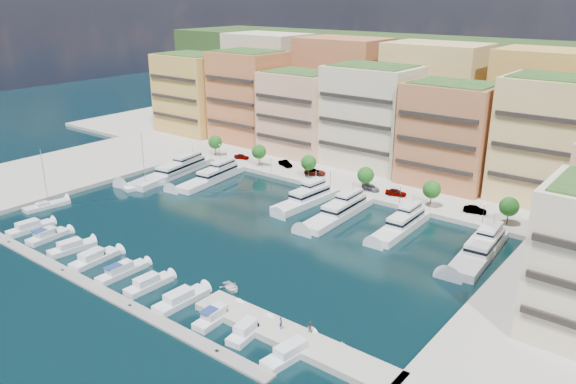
% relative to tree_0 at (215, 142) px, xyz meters
% --- Properties ---
extents(ground, '(400.00, 400.00, 0.00)m').
position_rel_tree_0_xyz_m(ground, '(40.00, -33.50, -4.74)').
color(ground, black).
rests_on(ground, ground).
extents(north_quay, '(220.00, 64.00, 2.00)m').
position_rel_tree_0_xyz_m(north_quay, '(40.00, 28.50, -4.74)').
color(north_quay, '#9E998E').
rests_on(north_quay, ground).
extents(west_quay, '(34.00, 76.00, 2.00)m').
position_rel_tree_0_xyz_m(west_quay, '(-22.00, -41.50, -4.74)').
color(west_quay, '#9E998E').
rests_on(west_quay, ground).
extents(hillside, '(240.00, 40.00, 58.00)m').
position_rel_tree_0_xyz_m(hillside, '(40.00, 76.50, -4.74)').
color(hillside, '#1F3616').
rests_on(hillside, ground).
extents(south_pontoon, '(72.00, 2.20, 0.35)m').
position_rel_tree_0_xyz_m(south_pontoon, '(37.00, -63.50, -4.74)').
color(south_pontoon, gray).
rests_on(south_pontoon, ground).
extents(finger_pier, '(32.00, 5.00, 2.00)m').
position_rel_tree_0_xyz_m(finger_pier, '(70.00, -55.50, -4.74)').
color(finger_pier, '#9E998E').
rests_on(finger_pier, ground).
extents(apartment_0, '(22.00, 16.50, 24.80)m').
position_rel_tree_0_xyz_m(apartment_0, '(-26.00, 16.49, 8.57)').
color(apartment_0, tan).
rests_on(apartment_0, north_quay).
extents(apartment_1, '(20.00, 16.50, 26.80)m').
position_rel_tree_0_xyz_m(apartment_1, '(-4.00, 18.49, 9.57)').
color(apartment_1, '#BC6A3E').
rests_on(apartment_1, north_quay).
extents(apartment_2, '(20.00, 15.50, 22.80)m').
position_rel_tree_0_xyz_m(apartment_2, '(17.00, 16.49, 7.57)').
color(apartment_2, '#EBAB83').
rests_on(apartment_2, north_quay).
extents(apartment_3, '(22.00, 16.50, 25.80)m').
position_rel_tree_0_xyz_m(apartment_3, '(38.00, 18.49, 9.07)').
color(apartment_3, beige).
rests_on(apartment_3, north_quay).
extents(apartment_4, '(20.00, 15.50, 23.80)m').
position_rel_tree_0_xyz_m(apartment_4, '(60.00, 16.49, 8.07)').
color(apartment_4, '#BE6F47').
rests_on(apartment_4, north_quay).
extents(apartment_5, '(22.00, 16.50, 26.80)m').
position_rel_tree_0_xyz_m(apartment_5, '(82.00, 18.49, 9.57)').
color(apartment_5, '#ECBE7D').
rests_on(apartment_5, north_quay).
extents(backblock_0, '(26.00, 18.00, 30.00)m').
position_rel_tree_0_xyz_m(backblock_0, '(-15.00, 40.50, 11.26)').
color(backblock_0, beige).
rests_on(backblock_0, north_quay).
extents(backblock_1, '(26.00, 18.00, 30.00)m').
position_rel_tree_0_xyz_m(backblock_1, '(15.00, 40.50, 11.26)').
color(backblock_1, '#BE6F47').
rests_on(backblock_1, north_quay).
extents(backblock_2, '(26.00, 18.00, 30.00)m').
position_rel_tree_0_xyz_m(backblock_2, '(45.00, 40.50, 11.26)').
color(backblock_2, '#ECBE7D').
rests_on(backblock_2, north_quay).
extents(backblock_3, '(26.00, 18.00, 30.00)m').
position_rel_tree_0_xyz_m(backblock_3, '(75.00, 40.50, 11.26)').
color(backblock_3, tan).
rests_on(backblock_3, north_quay).
extents(tree_0, '(3.80, 3.80, 5.65)m').
position_rel_tree_0_xyz_m(tree_0, '(0.00, 0.00, 0.00)').
color(tree_0, '#473323').
rests_on(tree_0, north_quay).
extents(tree_1, '(3.80, 3.80, 5.65)m').
position_rel_tree_0_xyz_m(tree_1, '(16.00, 0.00, 0.00)').
color(tree_1, '#473323').
rests_on(tree_1, north_quay).
extents(tree_2, '(3.80, 3.80, 5.65)m').
position_rel_tree_0_xyz_m(tree_2, '(32.00, 0.00, 0.00)').
color(tree_2, '#473323').
rests_on(tree_2, north_quay).
extents(tree_3, '(3.80, 3.80, 5.65)m').
position_rel_tree_0_xyz_m(tree_3, '(48.00, 0.00, 0.00)').
color(tree_3, '#473323').
rests_on(tree_3, north_quay).
extents(tree_4, '(3.80, 3.80, 5.65)m').
position_rel_tree_0_xyz_m(tree_4, '(64.00, 0.00, 0.00)').
color(tree_4, '#473323').
rests_on(tree_4, north_quay).
extents(tree_5, '(3.80, 3.80, 5.65)m').
position_rel_tree_0_xyz_m(tree_5, '(80.00, 0.00, 0.00)').
color(tree_5, '#473323').
rests_on(tree_5, north_quay).
extents(lamppost_0, '(0.30, 0.30, 4.20)m').
position_rel_tree_0_xyz_m(lamppost_0, '(4.00, -2.30, -0.92)').
color(lamppost_0, black).
rests_on(lamppost_0, north_quay).
extents(lamppost_1, '(0.30, 0.30, 4.20)m').
position_rel_tree_0_xyz_m(lamppost_1, '(22.00, -2.30, -0.92)').
color(lamppost_1, black).
rests_on(lamppost_1, north_quay).
extents(lamppost_2, '(0.30, 0.30, 4.20)m').
position_rel_tree_0_xyz_m(lamppost_2, '(40.00, -2.30, -0.92)').
color(lamppost_2, black).
rests_on(lamppost_2, north_quay).
extents(lamppost_3, '(0.30, 0.30, 4.20)m').
position_rel_tree_0_xyz_m(lamppost_3, '(58.00, -2.30, -0.92)').
color(lamppost_3, black).
rests_on(lamppost_3, north_quay).
extents(lamppost_4, '(0.30, 0.30, 4.20)m').
position_rel_tree_0_xyz_m(lamppost_4, '(76.00, -2.30, -0.92)').
color(lamppost_4, black).
rests_on(lamppost_4, north_quay).
extents(yacht_0, '(9.15, 26.99, 7.30)m').
position_rel_tree_0_xyz_m(yacht_0, '(2.32, -16.65, -3.53)').
color(yacht_0, silver).
rests_on(yacht_0, ground).
extents(yacht_1, '(7.09, 21.82, 7.30)m').
position_rel_tree_0_xyz_m(yacht_1, '(13.53, -14.37, -3.65)').
color(yacht_1, silver).
rests_on(yacht_1, ground).
extents(yacht_3, '(5.51, 18.19, 7.30)m').
position_rel_tree_0_xyz_m(yacht_3, '(40.99, -12.72, -3.53)').
color(yacht_3, silver).
rests_on(yacht_3, ground).
extents(yacht_4, '(5.59, 21.98, 7.30)m').
position_rel_tree_0_xyz_m(yacht_4, '(50.75, -14.55, -3.65)').
color(yacht_4, silver).
rests_on(yacht_4, ground).
extents(yacht_5, '(4.68, 18.31, 7.30)m').
position_rel_tree_0_xyz_m(yacht_5, '(64.13, -12.84, -3.53)').
color(yacht_5, silver).
rests_on(yacht_5, ground).
extents(yacht_6, '(6.33, 21.73, 7.30)m').
position_rel_tree_0_xyz_m(yacht_6, '(80.15, -14.32, -3.53)').
color(yacht_6, silver).
rests_on(yacht_6, ground).
extents(cruiser_0, '(3.10, 8.72, 2.55)m').
position_rel_tree_0_xyz_m(cruiser_0, '(7.49, -58.09, -4.20)').
color(cruiser_0, silver).
rests_on(cruiser_0, ground).
extents(cruiser_1, '(3.40, 7.93, 2.66)m').
position_rel_tree_0_xyz_m(cruiser_1, '(13.82, -58.10, -4.17)').
color(cruiser_1, silver).
rests_on(cruiser_1, ground).
extents(cruiser_2, '(3.67, 8.52, 2.55)m').
position_rel_tree_0_xyz_m(cruiser_2, '(21.97, -58.09, -4.20)').
color(cruiser_2, silver).
rests_on(cruiser_2, ground).
extents(cruiser_3, '(3.50, 8.89, 2.55)m').
position_rel_tree_0_xyz_m(cruiser_3, '(28.94, -58.10, -4.20)').
color(cruiser_3, silver).
rests_on(cruiser_3, ground).
extents(cruiser_4, '(2.38, 9.05, 2.66)m').
position_rel_tree_0_xyz_m(cruiser_4, '(36.67, -58.12, -4.17)').
color(cruiser_4, silver).
rests_on(cruiser_4, ground).
extents(cruiser_5, '(2.66, 8.09, 2.55)m').
position_rel_tree_0_xyz_m(cruiser_5, '(43.52, -58.09, -4.20)').
color(cruiser_5, silver).
rests_on(cruiser_5, ground).
extents(cruiser_6, '(3.10, 9.01, 2.55)m').
position_rel_tree_0_xyz_m(cruiser_6, '(51.04, -58.10, -4.20)').
color(cruiser_6, silver).
rests_on(cruiser_6, ground).
extents(cruiser_7, '(2.84, 7.87, 2.66)m').
position_rel_tree_0_xyz_m(cruiser_7, '(58.48, -58.10, -4.17)').
color(cruiser_7, silver).
rests_on(cruiser_7, ground).
extents(cruiser_8, '(3.29, 7.37, 2.55)m').
position_rel_tree_0_xyz_m(cruiser_8, '(64.41, -58.08, -4.20)').
color(cruiser_8, silver).
rests_on(cruiser_8, ground).
extents(cruiser_9, '(3.74, 9.31, 2.55)m').
position_rel_tree_0_xyz_m(cruiser_9, '(72.01, -58.10, -4.20)').
color(cruiser_9, silver).
rests_on(cruiser_9, ground).
extents(sailboat_0, '(4.05, 9.78, 13.20)m').
position_rel_tree_0_xyz_m(sailboat_0, '(-1.80, -49.39, -4.43)').
color(sailboat_0, silver).
rests_on(sailboat_0, ground).
extents(sailboat_2, '(5.05, 10.08, 13.20)m').
position_rel_tree_0_xyz_m(sailboat_2, '(4.06, -27.95, -4.43)').
color(sailboat_2, silver).
rests_on(sailboat_2, ground).
extents(tender_0, '(4.67, 3.99, 0.82)m').
position_rel_tree_0_xyz_m(tender_0, '(54.11, -50.54, -4.33)').
color(tender_0, silver).
rests_on(tender_0, ground).
extents(tender_3, '(1.86, 1.68, 0.85)m').
position_rel_tree_0_xyz_m(tender_3, '(76.05, -52.50, -4.32)').
color(tender_3, beige).
rests_on(tender_3, ground).
extents(car_0, '(4.49, 2.98, 1.42)m').
position_rel_tree_0_xyz_m(car_0, '(8.27, 1.65, -3.03)').
color(car_0, gray).
rests_on(car_0, north_quay).
extents(car_1, '(4.98, 3.16, 1.55)m').
position_rel_tree_0_xyz_m(car_1, '(21.84, 3.65, -2.97)').
color(car_1, gray).
rests_on(car_1, north_quay).
extents(car_2, '(5.81, 4.07, 1.47)m').
position_rel_tree_0_xyz_m(car_2, '(32.14, 2.55, -3.01)').
color(car_2, gray).
rests_on(car_2, north_quay).
extents(car_3, '(5.06, 3.07, 1.37)m').
position_rel_tree_0_xyz_m(car_3, '(48.79, 1.14, -3.06)').
color(car_3, gray).
rests_on(car_3, north_quay).
extents(car_4, '(4.96, 3.01, 1.58)m').
position_rel_tree_0_xyz_m(car_4, '(55.11, 1.38, -2.95)').
color(car_4, gray).
rests_on(car_4, north_quay).
extents(car_5, '(4.78, 2.51, 1.50)m').
position_rel_tree_0_xyz_m(car_5, '(72.84, 1.97, -2.99)').
color(car_5, gray).
rests_on(car_5, north_quay).
extents(person_0, '(0.72, 0.74, 1.71)m').
position_rel_tree_0_xyz_m(person_0, '(67.89, -55.19, -2.89)').
color(person_0, navy).
rests_on(person_0, finger_pier).
extents(person_1, '(0.94, 0.86, 1.54)m').
position_rel_tree_0_xyz_m(person_1, '(71.45, -53.50, -2.97)').
color(person_1, '#47362A').
rests_on(person_1, finger_pier).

